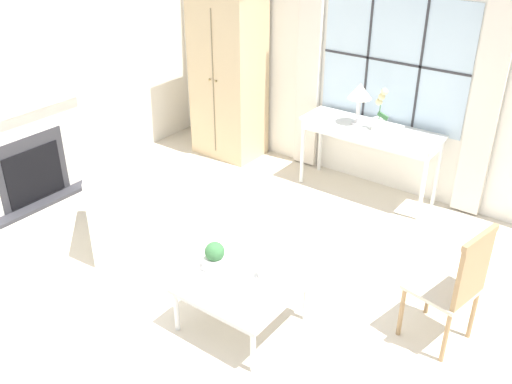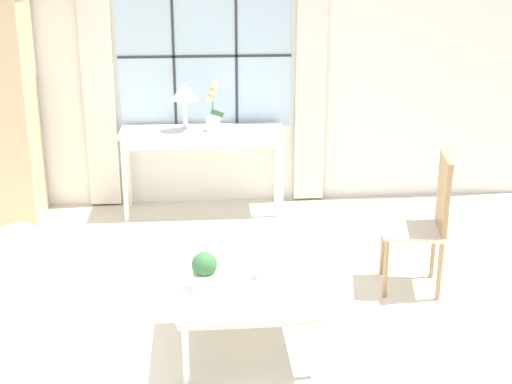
% 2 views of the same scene
% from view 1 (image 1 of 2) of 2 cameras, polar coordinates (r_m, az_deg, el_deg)
% --- Properties ---
extents(ground_plane, '(14.00, 14.00, 0.00)m').
position_cam_1_polar(ground_plane, '(4.69, -4.20, -12.99)').
color(ground_plane, beige).
extents(wall_back_windowed, '(7.20, 0.14, 2.80)m').
position_cam_1_polar(wall_back_windowed, '(6.35, 13.65, 12.03)').
color(wall_back_windowed, white).
rests_on(wall_back_windowed, ground_plane).
extents(wall_left, '(0.06, 7.20, 2.80)m').
position_cam_1_polar(wall_left, '(6.50, -22.23, 11.23)').
color(wall_left, white).
rests_on(wall_left, ground_plane).
extents(fireplace, '(0.34, 1.46, 1.91)m').
position_cam_1_polar(fireplace, '(6.53, -22.24, 4.09)').
color(fireplace, '#2D2D33').
rests_on(fireplace, ground_plane).
extents(armoire, '(0.90, 0.63, 2.14)m').
position_cam_1_polar(armoire, '(7.13, -2.79, 11.94)').
color(armoire, tan).
rests_on(armoire, ground_plane).
extents(console_table, '(1.53, 0.48, 0.81)m').
position_cam_1_polar(console_table, '(6.30, 11.36, 5.74)').
color(console_table, white).
rests_on(console_table, ground_plane).
extents(table_lamp, '(0.26, 0.26, 0.45)m').
position_cam_1_polar(table_lamp, '(6.18, 10.34, 9.72)').
color(table_lamp, silver).
rests_on(table_lamp, console_table).
extents(potted_orchid, '(0.17, 0.13, 0.46)m').
position_cam_1_polar(potted_orchid, '(6.13, 12.26, 7.56)').
color(potted_orchid, white).
rests_on(potted_orchid, console_table).
extents(armchair_upholstered, '(1.21, 1.21, 0.86)m').
position_cam_1_polar(armchair_upholstered, '(5.64, -11.91, -2.31)').
color(armchair_upholstered, silver).
rests_on(armchair_upholstered, ground_plane).
extents(side_chair_wooden, '(0.52, 0.52, 1.03)m').
position_cam_1_polar(side_chair_wooden, '(4.40, 19.43, -8.47)').
color(side_chair_wooden, beige).
rests_on(side_chair_wooden, ground_plane).
extents(coffee_table, '(0.84, 0.80, 0.43)m').
position_cam_1_polar(coffee_table, '(4.43, -1.46, -9.28)').
color(coffee_table, silver).
rests_on(coffee_table, ground_plane).
extents(potted_plant_small, '(0.16, 0.16, 0.25)m').
position_cam_1_polar(potted_plant_small, '(4.46, -4.13, -6.44)').
color(potted_plant_small, white).
rests_on(potted_plant_small, coffee_table).
extents(pillar_candle, '(0.12, 0.12, 0.13)m').
position_cam_1_polar(pillar_candle, '(4.40, 0.74, -7.96)').
color(pillar_candle, silver).
rests_on(pillar_candle, coffee_table).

